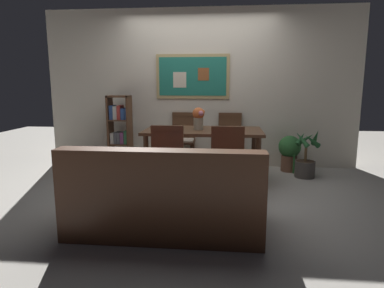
{
  "coord_description": "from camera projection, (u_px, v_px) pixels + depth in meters",
  "views": [
    {
      "loc": [
        0.44,
        -4.31,
        1.39
      ],
      "look_at": [
        0.03,
        -0.23,
        0.65
      ],
      "focal_mm": 31.48,
      "sensor_mm": 36.0,
      "label": 1
    }
  ],
  "objects": [
    {
      "name": "ground_plane",
      "position": [
        191.0,
        189.0,
        4.51
      ],
      "size": [
        12.0,
        12.0,
        0.0
      ],
      "primitive_type": "plane",
      "color": "#B7B2A8"
    },
    {
      "name": "wall_back_with_painting",
      "position": [
        200.0,
        89.0,
        5.64
      ],
      "size": [
        5.2,
        0.14,
        2.6
      ],
      "color": "beige",
      "rests_on": "ground_plane"
    },
    {
      "name": "dining_table",
      "position": [
        203.0,
        136.0,
        4.77
      ],
      "size": [
        1.65,
        0.87,
        0.75
      ],
      "color": "brown",
      "rests_on": "ground_plane"
    },
    {
      "name": "dining_chair_far_right",
      "position": [
        230.0,
        136.0,
        5.53
      ],
      "size": [
        0.4,
        0.41,
        0.91
      ],
      "color": "brown",
      "rests_on": "ground_plane"
    },
    {
      "name": "dining_chair_near_left",
      "position": [
        169.0,
        155.0,
        4.05
      ],
      "size": [
        0.4,
        0.41,
        0.91
      ],
      "color": "brown",
      "rests_on": "ground_plane"
    },
    {
      "name": "dining_chair_near_right",
      "position": [
        227.0,
        156.0,
        3.99
      ],
      "size": [
        0.4,
        0.41,
        0.91
      ],
      "color": "brown",
      "rests_on": "ground_plane"
    },
    {
      "name": "dining_chair_far_left",
      "position": [
        183.0,
        135.0,
        5.62
      ],
      "size": [
        0.4,
        0.41,
        0.91
      ],
      "color": "brown",
      "rests_on": "ground_plane"
    },
    {
      "name": "leather_couch",
      "position": [
        165.0,
        199.0,
        3.17
      ],
      "size": [
        1.8,
        0.84,
        0.84
      ],
      "color": "#472819",
      "rests_on": "ground_plane"
    },
    {
      "name": "bookshelf",
      "position": [
        120.0,
        134.0,
        5.57
      ],
      "size": [
        0.36,
        0.28,
        1.2
      ],
      "color": "brown",
      "rests_on": "ground_plane"
    },
    {
      "name": "potted_ivy",
      "position": [
        290.0,
        151.0,
        5.36
      ],
      "size": [
        0.35,
        0.35,
        0.59
      ],
      "color": "brown",
      "rests_on": "ground_plane"
    },
    {
      "name": "potted_palm",
      "position": [
        306.0,
        161.0,
        5.02
      ],
      "size": [
        0.39,
        0.39,
        0.75
      ],
      "color": "#4C4742",
      "rests_on": "ground_plane"
    },
    {
      "name": "flower_vase",
      "position": [
        199.0,
        117.0,
        4.71
      ],
      "size": [
        0.17,
        0.18,
        0.31
      ],
      "color": "tan",
      "rests_on": "dining_table"
    }
  ]
}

